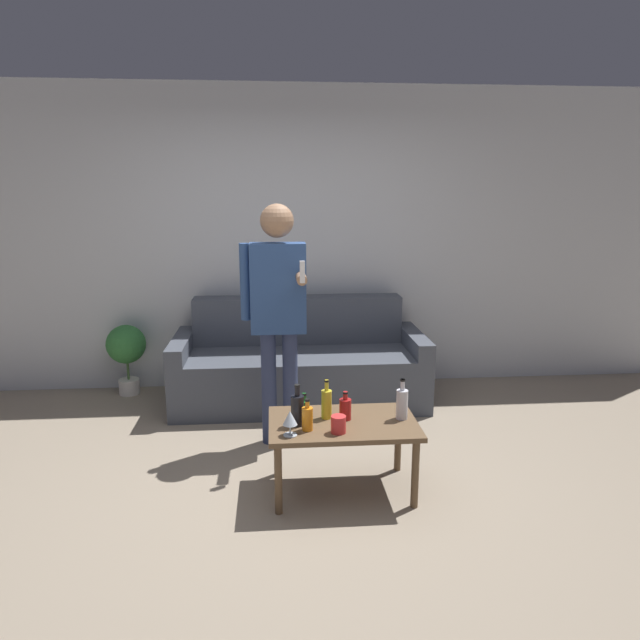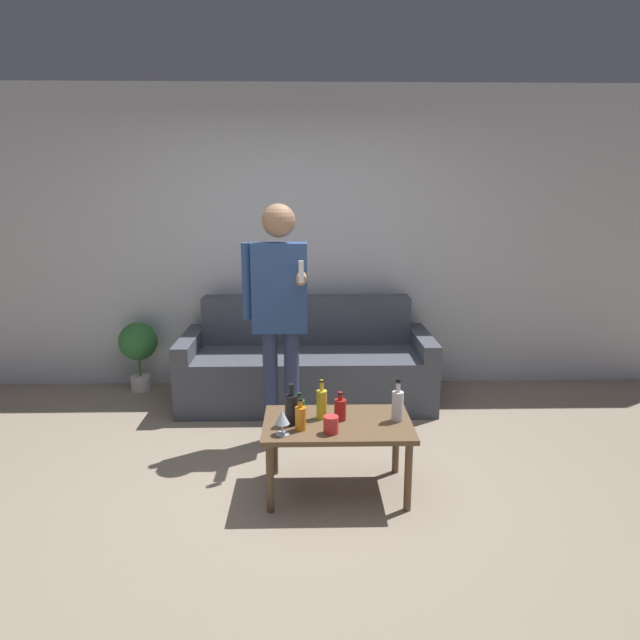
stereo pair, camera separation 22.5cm
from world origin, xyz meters
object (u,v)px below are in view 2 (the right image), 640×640
object	(u,v)px
coffee_table	(337,431)
couch	(307,365)
bottle_orange	(322,403)
person_standing_front	(279,303)

from	to	relation	value
coffee_table	couch	bearing A→B (deg)	96.69
couch	bottle_orange	world-z (taller)	couch
couch	bottle_orange	size ratio (longest dim) A/B	8.76
couch	coffee_table	world-z (taller)	couch
coffee_table	bottle_orange	size ratio (longest dim) A/B	3.65
coffee_table	bottle_orange	distance (m)	0.19
couch	person_standing_front	distance (m)	1.13
couch	person_standing_front	world-z (taller)	person_standing_front
couch	bottle_orange	xyz separation A→B (m)	(0.09, -1.51, 0.23)
bottle_orange	person_standing_front	bearing A→B (deg)	112.88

